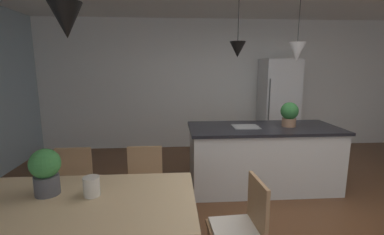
# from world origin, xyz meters

# --- Properties ---
(ground_plane) EXTENTS (10.00, 8.40, 0.04)m
(ground_plane) POSITION_xyz_m (0.00, 0.00, -0.02)
(ground_plane) COLOR brown
(wall_back_kitchen) EXTENTS (10.00, 0.12, 2.70)m
(wall_back_kitchen) POSITION_xyz_m (0.00, 3.26, 1.35)
(wall_back_kitchen) COLOR white
(wall_back_kitchen) RESTS_ON ground_plane
(dining_table) EXTENTS (1.71, 0.95, 0.76)m
(dining_table) POSITION_xyz_m (-1.98, -0.61, 0.69)
(dining_table) COLOR #D1B284
(dining_table) RESTS_ON ground_plane
(chair_far_right) EXTENTS (0.41, 0.41, 0.87)m
(chair_far_right) POSITION_xyz_m (-1.60, 0.23, 0.47)
(chair_far_right) COLOR #A87F56
(chair_far_right) RESTS_ON ground_plane
(chair_kitchen_end) EXTENTS (0.42, 0.42, 0.87)m
(chair_kitchen_end) POSITION_xyz_m (-0.75, -0.61, 0.47)
(chair_kitchen_end) COLOR #A87F56
(chair_kitchen_end) RESTS_ON ground_plane
(chair_far_left) EXTENTS (0.40, 0.40, 0.87)m
(chair_far_left) POSITION_xyz_m (-2.37, 0.23, 0.47)
(chair_far_left) COLOR #A87F56
(chair_far_left) RESTS_ON ground_plane
(kitchen_island) EXTENTS (2.10, 0.90, 0.91)m
(kitchen_island) POSITION_xyz_m (-0.01, 1.11, 0.46)
(kitchen_island) COLOR silver
(kitchen_island) RESTS_ON ground_plane
(refrigerator) EXTENTS (0.70, 0.67, 1.89)m
(refrigerator) POSITION_xyz_m (0.88, 2.86, 0.94)
(refrigerator) COLOR silver
(refrigerator) RESTS_ON ground_plane
(pendant_over_table) EXTENTS (0.23, 0.23, 0.77)m
(pendant_over_table) POSITION_xyz_m (-2.02, -0.49, 2.05)
(pendant_over_table) COLOR black
(pendant_over_island_main) EXTENTS (0.22, 0.22, 0.84)m
(pendant_over_island_main) POSITION_xyz_m (-0.41, 1.11, 1.96)
(pendant_over_island_main) COLOR black
(pendant_over_island_aux) EXTENTS (0.22, 0.22, 0.90)m
(pendant_over_island_aux) POSITION_xyz_m (0.40, 1.11, 1.93)
(pendant_over_island_aux) COLOR black
(potted_plant_on_island) EXTENTS (0.25, 0.25, 0.34)m
(potted_plant_on_island) POSITION_xyz_m (0.35, 1.11, 1.08)
(potted_plant_on_island) COLOR #8C664C
(potted_plant_on_island) RESTS_ON kitchen_island
(potted_plant_on_table) EXTENTS (0.23, 0.23, 0.36)m
(potted_plant_on_table) POSITION_xyz_m (-2.26, -0.49, 0.95)
(potted_plant_on_table) COLOR #4C4C51
(potted_plant_on_table) RESTS_ON dining_table
(vase_on_dining_table) EXTENTS (0.12, 0.12, 0.15)m
(vase_on_dining_table) POSITION_xyz_m (-1.91, -0.55, 0.83)
(vase_on_dining_table) COLOR silver
(vase_on_dining_table) RESTS_ON dining_table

